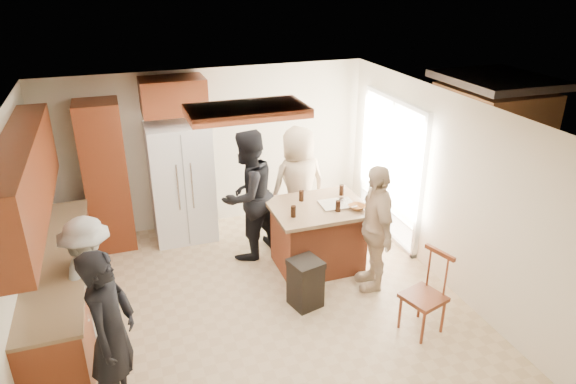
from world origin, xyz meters
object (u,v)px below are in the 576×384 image
object	(u,v)px
kitchen_island	(318,236)
person_behind_left	(248,195)
person_side_right	(375,228)
trash_bin	(305,283)
spindle_chair	(425,297)
person_counter	(91,281)
refrigerator	(182,182)
person_front_left	(112,334)
person_behind_right	(298,186)

from	to	relation	value
kitchen_island	person_behind_left	bearing A→B (deg)	142.83
person_side_right	trash_bin	xyz separation A→B (m)	(-0.99, -0.13, -0.53)
spindle_chair	person_counter	bearing A→B (deg)	162.83
person_side_right	person_counter	size ratio (longest dim) A/B	1.13
spindle_chair	refrigerator	bearing A→B (deg)	125.25
person_side_right	spindle_chair	size ratio (longest dim) A/B	1.70
person_front_left	person_behind_left	bearing A→B (deg)	-17.03
person_side_right	refrigerator	distance (m)	3.02
person_counter	spindle_chair	world-z (taller)	person_counter
person_behind_left	spindle_chair	xyz separation A→B (m)	(1.44, -2.30, -0.49)
person_side_right	person_counter	distance (m)	3.41
person_side_right	kitchen_island	xyz separation A→B (m)	(-0.50, 0.67, -0.37)
person_front_left	person_counter	distance (m)	1.16
person_behind_left	kitchen_island	xyz separation A→B (m)	(0.81, -0.62, -0.47)
person_front_left	person_behind_right	distance (m)	3.71
person_behind_right	trash_bin	xyz separation A→B (m)	(-0.49, -1.60, -0.58)
person_front_left	spindle_chair	bearing A→B (deg)	-67.31
person_behind_right	kitchen_island	distance (m)	0.90
person_counter	trash_bin	distance (m)	2.47
refrigerator	trash_bin	distance (m)	2.61
person_behind_right	spindle_chair	xyz separation A→B (m)	(0.62, -2.48, -0.44)
person_side_right	spindle_chair	world-z (taller)	person_side_right
person_behind_right	kitchen_island	size ratio (longest dim) A/B	1.40
person_behind_right	kitchen_island	world-z (taller)	person_behind_right
kitchen_island	person_side_right	bearing A→B (deg)	-53.07
kitchen_island	spindle_chair	xyz separation A→B (m)	(0.62, -1.68, -0.02)
kitchen_island	person_counter	bearing A→B (deg)	-168.49
person_front_left	refrigerator	size ratio (longest dim) A/B	0.95
person_behind_left	person_behind_right	distance (m)	0.84
person_front_left	kitchen_island	world-z (taller)	person_front_left
person_counter	kitchen_island	size ratio (longest dim) A/B	1.17
person_behind_left	person_side_right	size ratio (longest dim) A/B	1.11
person_behind_left	trash_bin	distance (m)	1.58
person_side_right	person_front_left	bearing A→B (deg)	-60.85
person_front_left	person_behind_right	xyz separation A→B (m)	(2.71, 2.53, 0.04)
refrigerator	kitchen_island	xyz separation A→B (m)	(1.61, -1.48, -0.43)
person_side_right	kitchen_island	bearing A→B (deg)	-132.20
person_behind_right	refrigerator	world-z (taller)	refrigerator
person_counter	kitchen_island	bearing A→B (deg)	-61.46
person_front_left	person_side_right	distance (m)	3.38
person_side_right	spindle_chair	xyz separation A→B (m)	(0.12, -1.01, -0.39)
person_front_left	person_counter	bearing A→B (deg)	31.64
kitchen_island	spindle_chair	distance (m)	1.79
person_behind_right	spindle_chair	size ratio (longest dim) A/B	1.81
person_behind_left	person_counter	xyz separation A→B (m)	(-2.09, -1.21, -0.19)
person_front_left	trash_bin	world-z (taller)	person_front_left
trash_bin	spindle_chair	xyz separation A→B (m)	(1.11, -0.88, 0.13)
person_counter	spindle_chair	bearing A→B (deg)	-90.14
person_counter	spindle_chair	size ratio (longest dim) A/B	1.51
person_front_left	refrigerator	distance (m)	3.39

